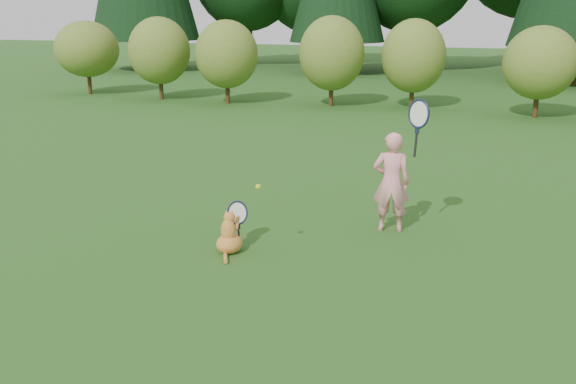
% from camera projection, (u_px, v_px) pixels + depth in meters
% --- Properties ---
extents(ground, '(100.00, 100.00, 0.00)m').
position_uv_depth(ground, '(248.00, 266.00, 7.41)').
color(ground, '#205116').
rests_on(ground, ground).
extents(shrub_row, '(28.00, 3.00, 2.80)m').
position_uv_depth(shrub_row, '(423.00, 63.00, 18.80)').
color(shrub_row, '#526A21').
rests_on(shrub_row, ground).
extents(child, '(0.77, 0.49, 2.01)m').
position_uv_depth(child, '(392.00, 180.00, 8.43)').
color(child, pink).
rests_on(child, ground).
extents(cat, '(0.38, 0.75, 0.72)m').
position_uv_depth(cat, '(229.00, 231.00, 7.79)').
color(cat, orange).
rests_on(cat, ground).
extents(tennis_ball, '(0.07, 0.07, 0.07)m').
position_uv_depth(tennis_ball, '(258.00, 187.00, 7.45)').
color(tennis_ball, '#AED118').
rests_on(tennis_ball, ground).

